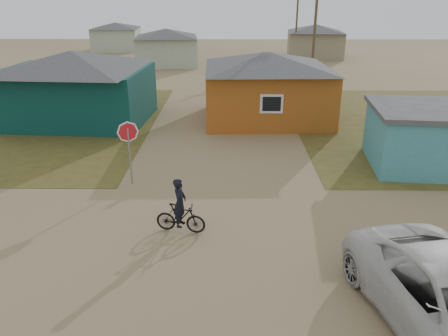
% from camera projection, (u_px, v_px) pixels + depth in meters
% --- Properties ---
extents(ground, '(120.00, 120.00, 0.00)m').
position_uv_depth(ground, '(218.00, 246.00, 13.00)').
color(ground, '#917A54').
extents(house_teal, '(8.93, 7.08, 4.00)m').
position_uv_depth(house_teal, '(75.00, 86.00, 24.82)').
color(house_teal, '#09342F').
rests_on(house_teal, ground).
extents(house_yellow, '(7.72, 6.76, 3.90)m').
position_uv_depth(house_yellow, '(267.00, 85.00, 25.18)').
color(house_yellow, '#A25419').
rests_on(house_yellow, ground).
extents(shed_turquoise, '(6.71, 4.93, 2.60)m').
position_uv_depth(shed_turquoise, '(446.00, 138.00, 18.42)').
color(shed_turquoise, teal).
rests_on(shed_turquoise, ground).
extents(house_pale_west, '(7.04, 6.15, 3.60)m').
position_uv_depth(house_pale_west, '(167.00, 47.00, 43.86)').
color(house_pale_west, '#ABB99F').
rests_on(house_pale_west, ground).
extents(house_beige_east, '(6.95, 6.05, 3.60)m').
position_uv_depth(house_beige_east, '(315.00, 40.00, 49.24)').
color(house_beige_east, gray).
rests_on(house_beige_east, ground).
extents(house_pale_north, '(6.28, 5.81, 3.40)m').
position_uv_depth(house_pale_north, '(116.00, 36.00, 55.10)').
color(house_pale_north, '#ABB99F').
rests_on(house_pale_north, ground).
extents(utility_pole_near, '(1.40, 0.20, 8.00)m').
position_uv_depth(utility_pole_near, '(314.00, 34.00, 31.75)').
color(utility_pole_near, brown).
rests_on(utility_pole_near, ground).
extents(utility_pole_far, '(1.40, 0.20, 8.00)m').
position_uv_depth(utility_pole_far, '(297.00, 20.00, 46.55)').
color(utility_pole_far, brown).
rests_on(utility_pole_far, ground).
extents(stop_sign, '(0.83, 0.07, 2.54)m').
position_uv_depth(stop_sign, '(128.00, 138.00, 16.56)').
color(stop_sign, gray).
rests_on(stop_sign, ground).
extents(cyclist, '(1.65, 0.74, 1.80)m').
position_uv_depth(cyclist, '(180.00, 213.00, 13.56)').
color(cyclist, black).
rests_on(cyclist, ground).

